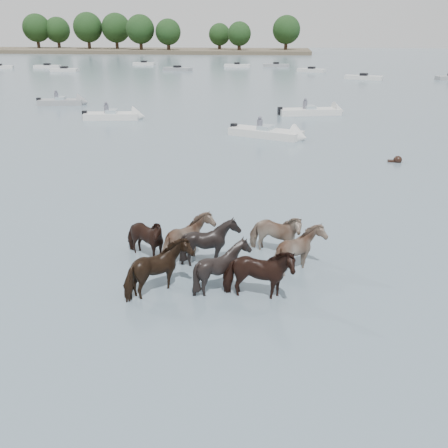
# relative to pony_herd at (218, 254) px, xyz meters

# --- Properties ---
(ground) EXTENTS (400.00, 400.00, 0.00)m
(ground) POSITION_rel_pony_herd_xyz_m (-1.82, -0.96, -0.61)
(ground) COLOR slate
(ground) RESTS_ON ground
(shoreline) EXTENTS (160.00, 30.00, 1.00)m
(shoreline) POSITION_rel_pony_herd_xyz_m (-71.82, 149.04, -0.11)
(shoreline) COLOR #4C4233
(shoreline) RESTS_ON ground
(pony_herd) EXTENTS (6.42, 4.51, 1.58)m
(pony_herd) POSITION_rel_pony_herd_xyz_m (0.00, 0.00, 0.00)
(pony_herd) COLOR black
(pony_herd) RESTS_ON ground
(swimming_pony) EXTENTS (0.72, 0.44, 0.44)m
(swimming_pony) POSITION_rel_pony_herd_xyz_m (7.61, 13.94, -0.51)
(swimming_pony) COLOR black
(swimming_pony) RESTS_ON ground
(motorboat_a) EXTENTS (4.89, 2.29, 1.92)m
(motorboat_a) POSITION_rel_pony_herd_xyz_m (-10.99, 25.54, -0.39)
(motorboat_a) COLOR silver
(motorboat_a) RESTS_ON ground
(motorboat_b) EXTENTS (5.40, 3.53, 1.92)m
(motorboat_b) POSITION_rel_pony_herd_xyz_m (1.18, 19.60, -0.39)
(motorboat_b) COLOR silver
(motorboat_b) RESTS_ON ground
(motorboat_c) EXTENTS (5.68, 2.90, 1.92)m
(motorboat_c) POSITION_rel_pony_herd_xyz_m (4.41, 29.73, -0.39)
(motorboat_c) COLOR silver
(motorboat_c) RESTS_ON ground
(motorboat_f) EXTENTS (4.74, 2.43, 1.92)m
(motorboat_f) POSITION_rel_pony_herd_xyz_m (-18.35, 32.84, -0.39)
(motorboat_f) COLOR gray
(motorboat_f) RESTS_ON ground
(distant_flotilla) EXTENTS (102.05, 28.79, 0.93)m
(distant_flotilla) POSITION_rel_pony_herd_xyz_m (-1.41, 75.23, -0.35)
(distant_flotilla) COLOR silver
(distant_flotilla) RESTS_ON ground
(treeline) EXTENTS (148.10, 22.73, 12.33)m
(treeline) POSITION_rel_pony_herd_xyz_m (-73.64, 148.44, 6.05)
(treeline) COLOR #382619
(treeline) RESTS_ON ground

